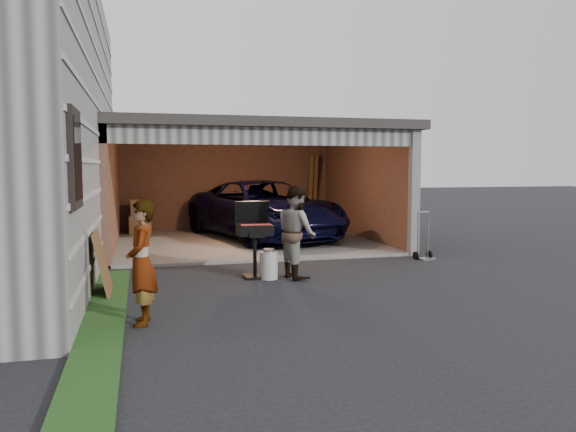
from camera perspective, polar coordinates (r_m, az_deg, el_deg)
name	(u,v)px	position (r m, az deg, el deg)	size (l,w,h in m)	color
ground	(277,306)	(7.83, -1.17, -9.12)	(80.00, 80.00, 0.00)	black
groundcover_strip	(100,338)	(6.66, -18.56, -11.64)	(0.50, 8.00, 0.06)	#193814
garage	(243,169)	(14.40, -4.62, 4.82)	(6.80, 6.30, 2.90)	#605E59
minivan	(264,212)	(14.64, -2.47, 0.45)	(2.48, 5.39, 1.50)	black
woman	(142,263)	(7.01, -14.65, -4.61)	(0.55, 0.36, 1.52)	silver
man	(296,232)	(9.64, 0.87, -1.64)	(0.77, 0.60, 1.59)	#4C321E
bbq_grill	(254,233)	(9.66, -3.44, -1.72)	(0.59, 0.52, 1.32)	black
propane_tank	(269,265)	(9.62, -1.96, -5.04)	(0.31, 0.31, 0.47)	#B5B4B0
plywood_panel	(103,264)	(8.72, -18.30, -4.68)	(0.04, 0.87, 0.97)	#54351D
hand_truck	(424,250)	(11.97, 13.67, -3.38)	(0.44, 0.38, 1.00)	gray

